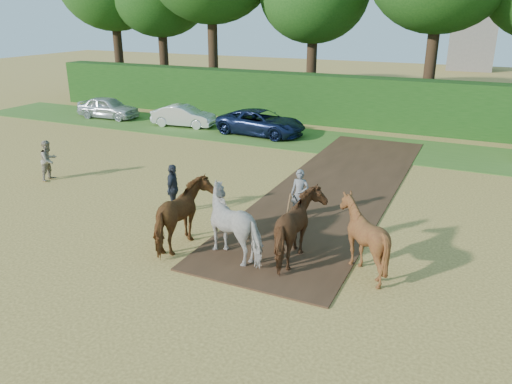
# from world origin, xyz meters

# --- Properties ---
(ground) EXTENTS (120.00, 120.00, 0.00)m
(ground) POSITION_xyz_m (0.00, 0.00, 0.00)
(ground) COLOR gold
(ground) RESTS_ON ground
(earth_strip) EXTENTS (4.50, 17.00, 0.05)m
(earth_strip) POSITION_xyz_m (1.50, 7.00, 0.03)
(earth_strip) COLOR #472D1C
(earth_strip) RESTS_ON ground
(grass_verge) EXTENTS (50.00, 5.00, 0.03)m
(grass_verge) POSITION_xyz_m (0.00, 14.00, 0.01)
(grass_verge) COLOR #38601E
(grass_verge) RESTS_ON ground
(hedgerow) EXTENTS (46.00, 1.60, 3.00)m
(hedgerow) POSITION_xyz_m (0.00, 18.50, 1.50)
(hedgerow) COLOR #14380F
(hedgerow) RESTS_ON ground
(spectator_near) EXTENTS (0.69, 0.86, 1.69)m
(spectator_near) POSITION_xyz_m (-9.77, 2.97, 0.85)
(spectator_near) COLOR tan
(spectator_near) RESTS_ON ground
(spectator_far) EXTENTS (0.74, 1.12, 1.77)m
(spectator_far) POSITION_xyz_m (-3.00, 2.07, 0.88)
(spectator_far) COLOR #262A33
(spectator_far) RESTS_ON ground
(plough_team) EXTENTS (6.68, 5.12, 2.03)m
(plough_team) POSITION_xyz_m (1.41, 0.39, 1.01)
(plough_team) COLOR brown
(plough_team) RESTS_ON ground
(parked_cars) EXTENTS (36.26, 3.11, 1.48)m
(parked_cars) POSITION_xyz_m (0.90, 14.11, 0.71)
(parked_cars) COLOR silver
(parked_cars) RESTS_ON ground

